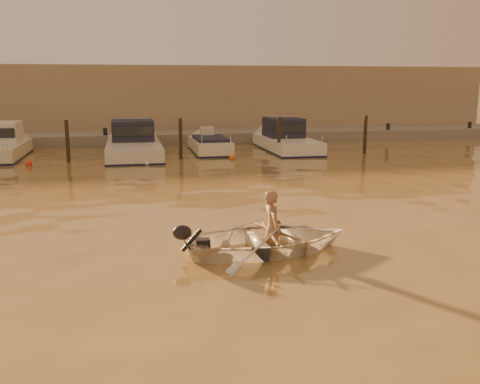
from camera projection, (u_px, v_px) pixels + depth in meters
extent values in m
plane|color=olive|center=(246.00, 236.00, 13.11)|extent=(160.00, 160.00, 0.00)
imported|color=white|center=(268.00, 240.00, 11.90)|extent=(3.92, 2.94, 0.77)
imported|color=#95684A|center=(272.00, 228.00, 11.87)|extent=(0.45, 0.64, 1.68)
cylinder|color=brown|center=(278.00, 232.00, 11.93)|extent=(0.65, 2.03, 0.13)
cylinder|color=brown|center=(270.00, 233.00, 11.88)|extent=(0.27, 2.10, 0.13)
cylinder|color=#2D2319|center=(68.00, 143.00, 25.03)|extent=(0.18, 0.18, 2.20)
cylinder|color=#2D2319|center=(181.00, 141.00, 26.11)|extent=(0.18, 0.18, 2.20)
cylinder|color=#2D2319|center=(279.00, 138.00, 27.12)|extent=(0.18, 0.18, 2.20)
cylinder|color=#2D2319|center=(365.00, 137.00, 28.07)|extent=(0.18, 0.18, 2.20)
sphere|color=red|center=(29.00, 163.00, 24.17)|extent=(0.30, 0.30, 0.30)
sphere|color=white|center=(147.00, 163.00, 24.31)|extent=(0.30, 0.30, 0.30)
sphere|color=orange|center=(232.00, 157.00, 26.11)|extent=(0.30, 0.30, 0.30)
sphere|color=white|center=(324.00, 154.00, 27.45)|extent=(0.30, 0.30, 0.30)
cube|color=gray|center=(172.00, 140.00, 33.68)|extent=(52.00, 4.00, 1.00)
cube|color=#9E8466|center=(165.00, 101.00, 38.49)|extent=(46.00, 7.00, 4.80)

